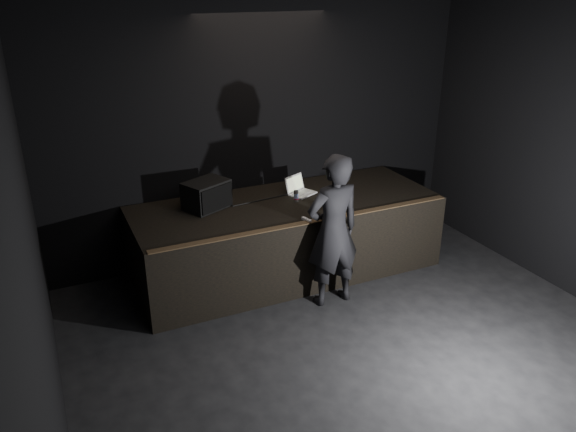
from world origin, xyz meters
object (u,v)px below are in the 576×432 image
(beer_can, at_px, (296,196))
(stage_riser, at_px, (286,237))
(person, at_px, (333,231))
(stage_monitor, at_px, (207,195))
(laptop, at_px, (299,189))

(beer_can, bearing_deg, stage_riser, 163.22)
(person, bearing_deg, beer_can, -89.09)
(stage_monitor, relative_size, beer_can, 4.22)
(stage_riser, bearing_deg, stage_monitor, 166.68)
(stage_riser, height_order, beer_can, beer_can)
(stage_riser, height_order, laptop, laptop)
(stage_monitor, xyz_separation_m, laptop, (1.29, -0.01, -0.12))
(laptop, distance_m, person, 1.19)
(beer_can, xyz_separation_m, person, (0.05, -0.91, -0.13))
(stage_riser, xyz_separation_m, person, (0.17, -0.95, 0.45))
(stage_monitor, height_order, laptop, stage_monitor)
(beer_can, bearing_deg, person, -87.07)
(laptop, xyz_separation_m, beer_can, (-0.17, -0.26, 0.02))
(stage_riser, bearing_deg, beer_can, -16.78)
(laptop, height_order, person, person)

